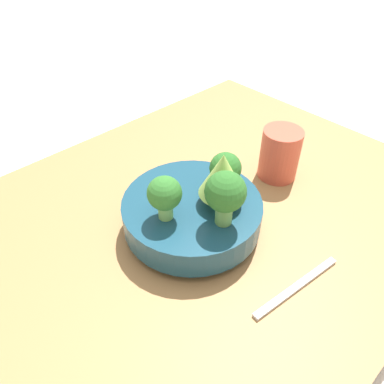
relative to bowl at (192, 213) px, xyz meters
The scene contains 9 objects.
ground_plane 0.09m from the bowl, 149.94° to the left, with size 6.00×6.00×0.00m, color silver.
table 0.07m from the bowl, 149.94° to the left, with size 1.03×0.68×0.05m.
bowl is the anchor object (origin of this frame).
broccoli_floret_left 0.08m from the bowl, behind, with size 0.05×0.05×0.07m.
broccoli_floret_front 0.10m from the bowl, 87.08° to the right, with size 0.06×0.06×0.09m.
broccoli_floret_right 0.09m from the bowl, ahead, with size 0.05×0.05×0.07m.
romanesco_piece_near 0.09m from the bowl, 46.11° to the right, with size 0.07×0.07×0.09m.
cup 0.22m from the bowl, ahead, with size 0.07×0.07×0.10m.
fork 0.19m from the bowl, 81.82° to the right, with size 0.16×0.03×0.01m.
Camera 1 is at (-0.27, -0.33, 0.50)m, focal length 35.00 mm.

